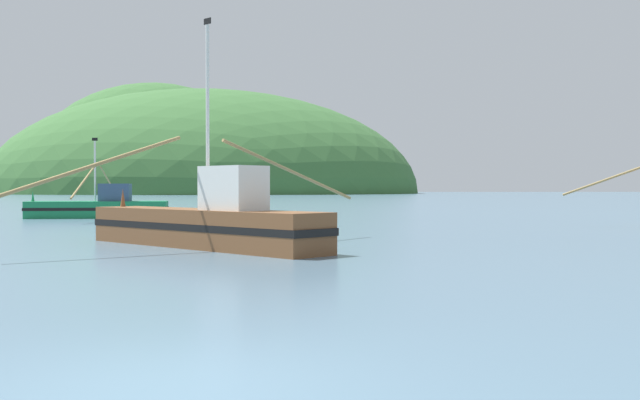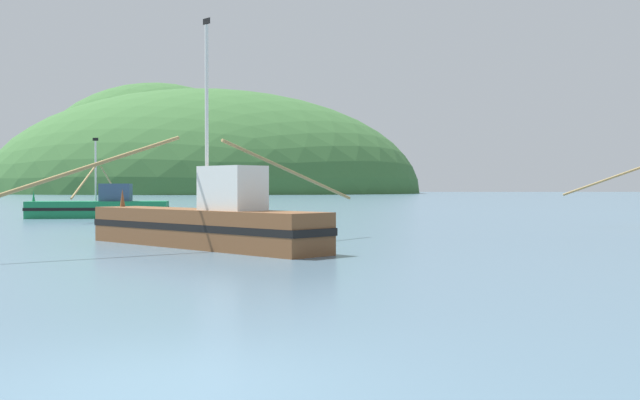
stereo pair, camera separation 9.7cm
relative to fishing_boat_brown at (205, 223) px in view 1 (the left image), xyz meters
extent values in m
plane|color=slate|center=(2.06, -17.72, -0.83)|extent=(600.00, 600.00, 0.00)
ellipsoid|color=#386633|center=(-29.71, 217.77, -0.83)|extent=(136.90, 109.52, 66.00)
ellipsoid|color=#386633|center=(-50.64, 241.93, -0.83)|extent=(91.74, 73.39, 77.10)
cylinder|color=#997F4C|center=(19.29, 12.38, 1.84)|extent=(5.31, 1.85, 2.18)
cube|color=brown|center=(-0.13, 0.13, -0.19)|extent=(8.97, 8.98, 1.29)
cube|color=black|center=(-0.13, 0.13, -0.12)|extent=(9.06, 9.07, 0.23)
cone|color=brown|center=(-3.67, 3.67, 0.81)|extent=(0.28, 0.28, 0.70)
cube|color=silver|center=(1.06, -1.06, 1.18)|extent=(2.40, 2.40, 1.44)
cylinder|color=silver|center=(0.10, -0.10, 3.56)|extent=(0.12, 0.12, 6.20)
cube|color=black|center=(0.10, -0.10, 6.78)|extent=(0.28, 0.28, 0.20)
cylinder|color=#997F4C|center=(-3.13, -2.86, 1.80)|extent=(4.80, 4.80, 2.20)
cylinder|color=#997F4C|center=(2.86, 3.12, 1.80)|extent=(4.80, 4.80, 2.20)
cube|color=#197A47|center=(-10.33, 24.29, -0.28)|extent=(9.13, 3.09, 1.11)
cube|color=black|center=(-10.33, 24.29, -0.22)|extent=(9.22, 3.12, 0.20)
cone|color=#197A47|center=(-14.43, 23.88, 0.63)|extent=(0.22, 0.22, 0.70)
cube|color=#334C6B|center=(-9.23, 24.40, 0.86)|extent=(2.12, 1.77, 1.16)
cylinder|color=silver|center=(-10.50, 24.27, 2.25)|extent=(0.12, 0.12, 3.95)
cube|color=black|center=(-10.50, 24.27, 4.35)|extent=(0.36, 0.07, 0.20)
cylinder|color=#997F4C|center=(-9.87, 19.60, 1.56)|extent=(0.83, 7.21, 2.08)
cylinder|color=#997F4C|center=(-10.80, 28.97, 1.56)|extent=(0.83, 7.21, 2.08)
camera|label=1|loc=(3.46, -25.59, 1.22)|focal=42.45mm
camera|label=2|loc=(3.56, -25.59, 1.22)|focal=42.45mm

